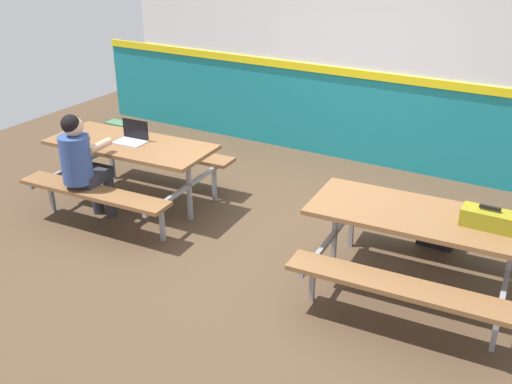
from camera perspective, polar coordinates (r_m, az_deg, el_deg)
The scene contains 9 objects.
ground_plane at distance 5.96m, azimuth 0.42°, elevation -4.58°, with size 10.00×10.00×0.02m, color #4C3826.
accent_backdrop at distance 7.64m, azimuth 9.91°, elevation 11.85°, with size 8.00×0.14×2.60m.
picnic_table_left at distance 6.52m, azimuth -11.78°, elevation 3.24°, with size 1.83×1.65×0.74m.
picnic_table_right at distance 5.06m, azimuth 15.25°, elevation -3.69°, with size 1.83×1.65×0.74m.
student_nearer at distance 6.19m, azimuth -16.25°, elevation 2.89°, with size 0.38×0.53×1.21m.
laptop_silver at distance 6.47m, azimuth -11.72°, elevation 5.10°, with size 0.33×0.24×0.22m.
toolbox_grey at distance 4.91m, azimuth 21.25°, elevation -2.39°, with size 0.40×0.18×0.18m.
backpack_dark at distance 8.23m, azimuth -12.85°, elevation 5.04°, with size 0.30×0.22×0.44m.
tote_bag_bright at distance 6.01m, azimuth 16.87°, elevation -3.29°, with size 0.34×0.21×0.43m.
Camera 1 is at (2.56, -4.51, 2.92)m, focal length 41.99 mm.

